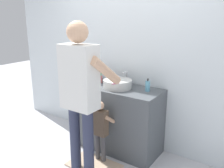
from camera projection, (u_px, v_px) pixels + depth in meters
ground_plane at (106, 157)px, 3.24m from camera, size 14.00×14.00×0.00m
back_wall at (131, 51)px, 3.37m from camera, size 4.40×0.08×2.70m
vanity_cabinet at (118, 118)px, 3.36m from camera, size 1.17×0.54×0.90m
sink_basin at (118, 84)px, 3.21m from camera, size 0.38×0.38×0.11m
faucet at (126, 78)px, 3.38m from camera, size 0.18×0.14×0.18m
toothbrush_cup at (100, 79)px, 3.47m from camera, size 0.07×0.07×0.21m
soap_bottle at (148, 86)px, 3.06m from camera, size 0.06×0.06×0.17m
bath_mat at (94, 165)px, 3.04m from camera, size 0.64×0.40×0.02m
child_toddler at (101, 126)px, 3.03m from camera, size 0.25×0.25×0.82m
adult_parent at (81, 87)px, 2.67m from camera, size 0.55×0.58×1.77m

